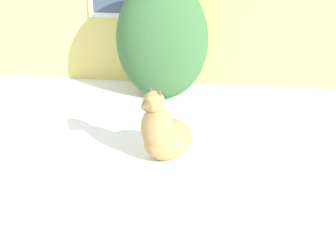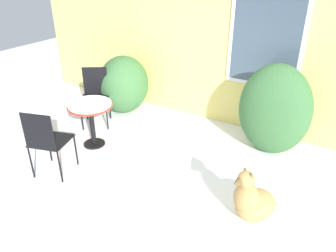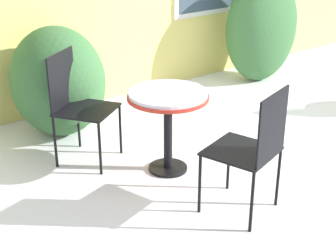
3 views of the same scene
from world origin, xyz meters
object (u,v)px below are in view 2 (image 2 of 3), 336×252
Objects in this scene: patio_table at (91,111)px; patio_chair_near_table at (95,93)px; patio_chair_far_side at (47,140)px; dog at (252,201)px.

patio_chair_near_table is (-0.52, 0.66, -0.04)m from patio_table.
patio_chair_far_side reaches higher than dog.
patio_table is at bearing -102.42° from patio_chair_far_side.
patio_chair_far_side is (0.08, -0.93, -0.04)m from patio_table.
patio_chair_far_side is 1.39× the size of dog.
dog is (2.68, 0.60, -0.31)m from patio_chair_far_side.
patio_table is 1.02× the size of dog.
patio_table is 0.73× the size of patio_chair_far_side.
dog is at bearing 175.44° from patio_chair_far_side.
patio_table reaches higher than dog.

